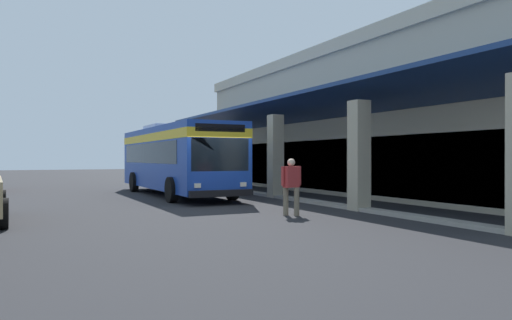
% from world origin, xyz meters
% --- Properties ---
extents(ground, '(120.00, 120.00, 0.00)m').
position_xyz_m(ground, '(0.00, 8.00, 0.00)').
color(ground, '#262628').
extents(curb_strip, '(34.48, 0.50, 0.12)m').
position_xyz_m(curb_strip, '(-2.08, 3.52, 0.06)').
color(curb_strip, '#9E998E').
rests_on(curb_strip, ground).
extents(plaza_building, '(29.03, 16.93, 7.17)m').
position_xyz_m(plaza_building, '(-2.08, 13.15, 3.59)').
color(plaza_building, '#B2A88E').
rests_on(plaza_building, ground).
extents(transit_bus, '(11.22, 2.89, 3.34)m').
position_xyz_m(transit_bus, '(-5.37, -0.01, 1.85)').
color(transit_bus, '#193D9E').
rests_on(transit_bus, ground).
extents(pedestrian, '(0.41, 0.69, 1.71)m').
position_xyz_m(pedestrian, '(3.91, 0.79, 0.96)').
color(pedestrian, '#726651').
rests_on(pedestrian, ground).
extents(potted_palm, '(2.00, 1.78, 2.80)m').
position_xyz_m(potted_palm, '(-9.48, 4.67, 0.63)').
color(potted_palm, gray).
rests_on(potted_palm, ground).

